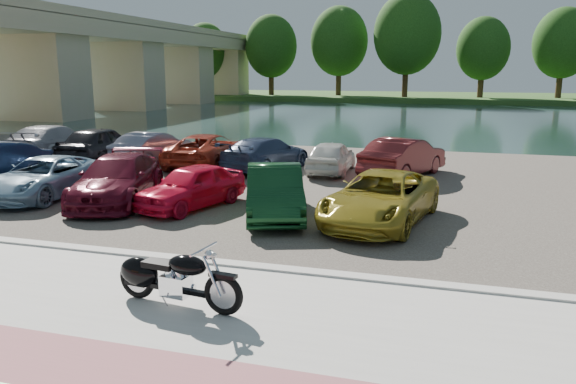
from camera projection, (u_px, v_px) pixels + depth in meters
name	position (u px, v px, depth m)	size (l,w,h in m)	color
ground	(227.00, 315.00, 8.96)	(200.00, 200.00, 0.00)	#595447
promenade	(199.00, 340.00, 8.01)	(60.00, 6.00, 0.10)	#BBB8B0
kerb	(267.00, 269.00, 10.82)	(60.00, 0.30, 0.14)	#BBB8B0
parking_lot	(351.00, 184.00, 19.26)	(60.00, 18.00, 0.04)	#3D3731
river	(414.00, 118.00, 46.42)	(120.00, 40.00, 0.00)	#192E2B
far_bank	(432.00, 97.00, 76.34)	(120.00, 24.00, 0.60)	#204418
bridge	(121.00, 53.00, 54.03)	(7.00, 56.00, 8.55)	tan
far_trees	(470.00, 40.00, 67.78)	(70.25, 10.68, 12.52)	#392615
motorcycle	(167.00, 277.00, 9.05)	(2.33, 0.75, 1.05)	black
car_2	(44.00, 177.00, 17.03)	(2.02, 4.38, 1.22)	#7D9EB6
car_3	(118.00, 179.00, 16.37)	(1.90, 4.67, 1.35)	#520B1C
car_4	(192.00, 186.00, 15.73)	(1.44, 3.57, 1.22)	red
car_5	(275.00, 192.00, 14.76)	(1.41, 4.05, 1.34)	#0F391A
car_6	(380.00, 198.00, 14.12)	(2.13, 4.62, 1.28)	olive
car_7	(52.00, 142.00, 24.24)	(2.12, 5.21, 1.51)	gray
car_8	(100.00, 144.00, 23.80)	(1.77, 4.41, 1.50)	black
car_9	(153.00, 148.00, 23.16)	(1.41, 4.03, 1.33)	slate
car_10	(208.00, 150.00, 22.52)	(2.19, 4.75, 1.32)	maroon
car_11	(266.00, 154.00, 21.72)	(1.79, 4.41, 1.28)	navy
car_12	(331.00, 157.00, 21.12)	(1.45, 3.60, 1.23)	silver
car_13	(404.00, 157.00, 20.39)	(1.50, 4.30, 1.42)	#571719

